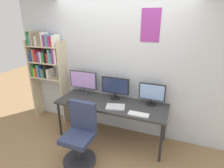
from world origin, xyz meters
The scene contains 12 objects.
ground_plane centered at (0.00, 0.00, 0.00)m, with size 12.00×12.00×0.00m, color olive.
wall_back centered at (0.00, 1.02, 1.30)m, with size 4.40×0.11×2.60m.
desk centered at (0.00, 0.60, 0.69)m, with size 2.00×0.68×0.74m.
bookshelf centered at (-1.57, 0.83, 1.32)m, with size 0.83×0.28×1.94m.
office_chair centered at (-0.24, -0.11, 0.40)m, with size 0.52×0.52×0.99m.
monitor_left centered at (-0.68, 0.81, 1.01)m, with size 0.59×0.18×0.47m.
monitor_center centered at (0.00, 0.81, 0.97)m, with size 0.53×0.18×0.42m.
monitor_right centered at (0.68, 0.81, 0.95)m, with size 0.45×0.18×0.39m.
keyboard_left centered at (-0.56, 0.37, 0.75)m, with size 0.37×0.13×0.02m, color black.
keyboard_right centered at (0.56, 0.37, 0.75)m, with size 0.33×0.13×0.02m, color silver.
computer_mouse centered at (-0.34, 0.35, 0.76)m, with size 0.06×0.10×0.03m, color #38383D.
laptop_closed centered at (0.13, 0.47, 0.75)m, with size 0.32×0.22×0.02m, color silver.
Camera 1 is at (1.07, -2.07, 2.16)m, focal length 28.33 mm.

